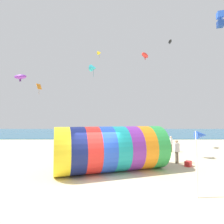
# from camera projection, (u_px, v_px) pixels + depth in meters

# --- Properties ---
(ground_plane) EXTENTS (120.00, 120.00, 0.00)m
(ground_plane) POSITION_uv_depth(u_px,v_px,m) (98.00, 183.00, 8.88)
(ground_plane) COLOR beige
(sea) EXTENTS (120.00, 40.00, 0.10)m
(sea) POSITION_uv_depth(u_px,v_px,m) (110.00, 132.00, 49.87)
(sea) COLOR #236084
(sea) RESTS_ON ground
(giant_inflatable_tube) EXTENTS (7.44, 4.80, 2.79)m
(giant_inflatable_tube) POSITION_uv_depth(u_px,v_px,m) (112.00, 149.00, 11.01)
(giant_inflatable_tube) COLOR yellow
(giant_inflatable_tube) RESTS_ON ground
(kite_handler) EXTENTS (0.39, 0.27, 1.73)m
(kite_handler) POSITION_uv_depth(u_px,v_px,m) (177.00, 151.00, 13.04)
(kite_handler) COLOR #726651
(kite_handler) RESTS_ON ground
(kite_red_parafoil) EXTENTS (1.30, 1.59, 0.79)m
(kite_red_parafoil) POSITION_uv_depth(u_px,v_px,m) (146.00, 55.00, 20.47)
(kite_red_parafoil) COLOR red
(kite_orange_diamond) EXTENTS (0.74, 0.77, 1.49)m
(kite_orange_diamond) POSITION_uv_depth(u_px,v_px,m) (40.00, 87.00, 24.34)
(kite_orange_diamond) COLOR orange
(kite_yellow_delta) EXTENTS (0.85, 0.83, 1.11)m
(kite_yellow_delta) POSITION_uv_depth(u_px,v_px,m) (100.00, 53.00, 26.63)
(kite_yellow_delta) COLOR yellow
(kite_black_parafoil) EXTENTS (0.52, 1.02, 0.51)m
(kite_black_parafoil) POSITION_uv_depth(u_px,v_px,m) (171.00, 42.00, 21.38)
(kite_black_parafoil) COLOR black
(kite_purple_parafoil) EXTENTS (1.64, 0.98, 0.84)m
(kite_purple_parafoil) POSITION_uv_depth(u_px,v_px,m) (21.00, 77.00, 19.42)
(kite_purple_parafoil) COLOR purple
(kite_blue_box) EXTENTS (0.59, 0.59, 1.40)m
(kite_blue_box) POSITION_uv_depth(u_px,v_px,m) (221.00, 19.00, 14.88)
(kite_blue_box) COLOR blue
(kite_cyan_delta) EXTENTS (1.22, 1.19, 1.57)m
(kite_cyan_delta) POSITION_uv_depth(u_px,v_px,m) (94.00, 68.00, 20.66)
(kite_cyan_delta) COLOR #2DB2C6
(bystander_near_water) EXTENTS (0.26, 0.38, 1.60)m
(bystander_near_water) POSITION_uv_depth(u_px,v_px,m) (172.00, 144.00, 17.79)
(bystander_near_water) COLOR #726651
(bystander_near_water) RESTS_ON ground
(bystander_mid_beach) EXTENTS (0.42, 0.36, 1.61)m
(bystander_mid_beach) POSITION_uv_depth(u_px,v_px,m) (95.00, 144.00, 17.97)
(bystander_mid_beach) COLOR #383D56
(bystander_mid_beach) RESTS_ON ground
(beach_flag) EXTENTS (0.47, 0.36, 2.73)m
(beach_flag) POSITION_uv_depth(u_px,v_px,m) (201.00, 138.00, 7.24)
(beach_flag) COLOR silver
(beach_flag) RESTS_ON ground
(cooler_box) EXTENTS (0.61, 0.63, 0.36)m
(cooler_box) POSITION_uv_depth(u_px,v_px,m) (189.00, 164.00, 12.10)
(cooler_box) COLOR red
(cooler_box) RESTS_ON ground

